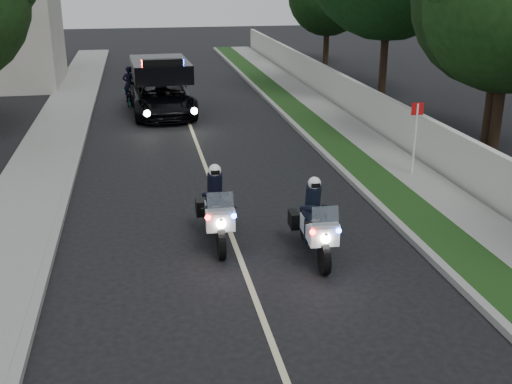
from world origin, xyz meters
The scene contains 19 objects.
ground centered at (0.00, 0.00, 0.00)m, with size 120.00×120.00×0.00m, color black.
curb_right centered at (4.10, 10.00, 0.07)m, with size 0.20×60.00×0.15m, color gray.
grass_verge centered at (4.80, 10.00, 0.08)m, with size 1.20×60.00×0.16m, color #193814.
sidewalk_right centered at (6.10, 10.00, 0.08)m, with size 1.40×60.00×0.16m, color gray.
property_wall centered at (7.10, 10.00, 0.75)m, with size 0.22×60.00×1.50m, color beige.
curb_left centered at (-4.10, 10.00, 0.07)m, with size 0.20×60.00×0.15m, color gray.
sidewalk_left centered at (-5.20, 10.00, 0.08)m, with size 2.00×60.00×0.16m, color gray.
lane_marking centered at (0.00, 10.00, 0.00)m, with size 0.12×50.00×0.01m, color #BFB78C.
police_moto_left centered at (-0.38, 3.72, 0.00)m, with size 0.76×2.16×1.84m, color silver, non-canonical shape.
police_moto_right centered at (1.64, 2.58, 0.00)m, with size 0.74×2.10×1.79m, color white, non-canonical shape.
police_suv centered at (-0.97, 17.49, 0.00)m, with size 2.57×5.54×2.69m, color black.
bicycle centered at (-2.37, 19.78, 0.00)m, with size 0.53×1.52×0.79m, color black.
cyclist centered at (-2.37, 19.78, 0.00)m, with size 0.57×0.38×1.58m, color black.
sign_post centered at (6.00, 7.19, 0.00)m, with size 0.38×0.38×2.40m, color red, non-canonical shape.
tree_right_b centered at (9.80, 9.14, 0.00)m, with size 5.95×5.95×9.91m, color #1C4216, non-canonical shape.
tree_right_c centered at (9.83, 9.65, 0.00)m, with size 5.95×5.95×9.92m, color black, non-canonical shape.
tree_right_d centered at (9.51, 18.62, 0.00)m, with size 7.80×7.80×13.00m, color #164316, non-canonical shape.
tree_right_e centered at (10.29, 30.47, 0.00)m, with size 5.11×5.11×8.52m, color #133410, non-canonical shape.
tree_left_far centered at (-9.17, 31.69, 0.00)m, with size 5.96×5.96×9.94m, color black, non-canonical shape.
Camera 1 is at (-1.96, -9.51, 6.01)m, focal length 43.75 mm.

